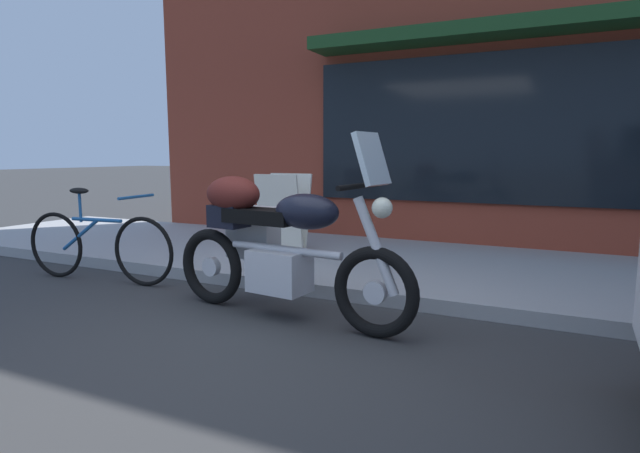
{
  "coord_description": "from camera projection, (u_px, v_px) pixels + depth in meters",
  "views": [
    {
      "loc": [
        1.88,
        -2.68,
        1.25
      ],
      "look_at": [
        0.21,
        0.81,
        0.7
      ],
      "focal_mm": 28.62,
      "sensor_mm": 36.0,
      "label": 1
    }
  ],
  "objects": [
    {
      "name": "touring_motorcycle",
      "position": [
        273.0,
        239.0,
        3.92
      ],
      "size": [
        2.15,
        0.81,
        1.4
      ],
      "color": "black",
      "rests_on": "ground_plane"
    },
    {
      "name": "sandwich_board_sign",
      "position": [
        284.0,
        212.0,
        5.96
      ],
      "size": [
        0.55,
        0.41,
        0.9
      ],
      "color": "silver",
      "rests_on": "sidewalk_curb"
    },
    {
      "name": "ground_plane",
      "position": [
        239.0,
        345.0,
        3.37
      ],
      "size": [
        80.0,
        80.0,
        0.0
      ],
      "primitive_type": "plane",
      "color": "#353535"
    },
    {
      "name": "parked_bicycle",
      "position": [
        98.0,
        245.0,
        5.01
      ],
      "size": [
        1.74,
        0.48,
        0.92
      ],
      "color": "black",
      "rests_on": "ground_plane"
    }
  ]
}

